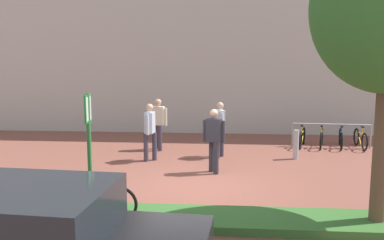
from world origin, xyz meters
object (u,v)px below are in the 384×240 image
at_px(bike_rack_cluster, 331,137).
at_px(person_suited_navy, 214,137).
at_px(person_shirt_blue, 220,126).
at_px(parking_sign_post, 89,138).
at_px(person_casual_tan, 158,121).
at_px(person_shirt_white, 150,128).
at_px(bike_at_sign, 96,201).
at_px(bollard_steel, 296,145).

relative_size(bike_rack_cluster, person_suited_navy, 1.54).
height_order(person_suited_navy, person_shirt_blue, same).
height_order(parking_sign_post, person_suited_navy, parking_sign_post).
distance_m(parking_sign_post, person_shirt_blue, 5.80).
distance_m(parking_sign_post, person_casual_tan, 6.18).
bearing_deg(person_shirt_white, bike_at_sign, -92.70).
distance_m(bike_rack_cluster, person_casual_tan, 5.98).
bearing_deg(bike_at_sign, bollard_steel, 48.06).
xyz_separation_m(person_shirt_white, person_shirt_blue, (2.07, 0.63, 0.00)).
distance_m(bike_rack_cluster, person_shirt_blue, 4.25).
bearing_deg(person_casual_tan, bike_rack_cluster, 8.70).
distance_m(bike_at_sign, person_shirt_blue, 5.70).
bearing_deg(person_suited_navy, person_shirt_white, 148.61).
xyz_separation_m(bollard_steel, person_shirt_blue, (-2.32, 0.07, 0.53)).
relative_size(bollard_steel, person_shirt_blue, 0.52).
height_order(bollard_steel, person_shirt_white, person_shirt_white).
xyz_separation_m(parking_sign_post, person_shirt_blue, (2.34, 5.28, -0.59)).
distance_m(bike_at_sign, person_suited_navy, 4.05).
xyz_separation_m(person_suited_navy, person_shirt_blue, (0.13, 1.81, 0.00)).
relative_size(parking_sign_post, bollard_steel, 2.67).
height_order(parking_sign_post, person_casual_tan, parking_sign_post).
xyz_separation_m(parking_sign_post, person_suited_navy, (2.21, 3.46, -0.59)).
height_order(bike_at_sign, person_shirt_blue, person_shirt_blue).
bearing_deg(person_suited_navy, bike_rack_cluster, 42.15).
bearing_deg(bollard_steel, person_casual_tan, 167.98).
relative_size(bike_at_sign, person_suited_navy, 0.97).
distance_m(bike_at_sign, bike_rack_cluster, 9.25).
height_order(bike_rack_cluster, person_suited_navy, person_suited_navy).
bearing_deg(parking_sign_post, person_shirt_white, 86.62).
xyz_separation_m(bike_at_sign, bike_rack_cluster, (6.10, 6.95, -0.00)).
bearing_deg(parking_sign_post, person_suited_navy, 57.50).
distance_m(parking_sign_post, bollard_steel, 7.08).
height_order(bike_at_sign, bollard_steel, bollard_steel).
height_order(person_shirt_white, person_shirt_blue, same).
bearing_deg(bike_rack_cluster, parking_sign_post, -131.18).
xyz_separation_m(bike_at_sign, person_shirt_white, (0.22, 4.55, 0.63)).
height_order(bike_at_sign, person_suited_navy, person_suited_navy).
bearing_deg(person_shirt_white, person_casual_tan, 89.75).
height_order(bike_rack_cluster, bollard_steel, bollard_steel).
relative_size(parking_sign_post, bike_rack_cluster, 0.90).
xyz_separation_m(person_shirt_white, person_casual_tan, (0.01, 1.50, 0.00)).
relative_size(bike_at_sign, bike_rack_cluster, 0.63).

